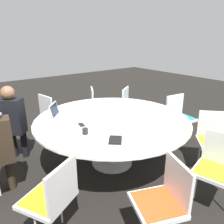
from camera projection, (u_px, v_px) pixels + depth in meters
name	position (u px, v px, depth m)	size (l,w,h in m)	color
ground_plane	(112.00, 162.00, 3.50)	(16.00, 16.00, 0.00)	black
conference_table	(112.00, 123.00, 3.27)	(2.28, 2.28, 0.76)	#B7B7BC
chair_2	(52.00, 195.00, 2.02)	(0.58, 0.59, 0.87)	silver
chair_3	(164.00, 197.00, 1.99)	(0.56, 0.55, 0.87)	silver
chair_4	(217.00, 164.00, 2.50)	(0.53, 0.51, 0.87)	silver
chair_5	(213.00, 137.00, 3.18)	(0.61, 0.61, 0.87)	silver
chair_6	(179.00, 114.00, 4.08)	(0.47, 0.49, 0.87)	silver
chair_7	(131.00, 104.00, 4.67)	(0.59, 0.60, 0.87)	silver
chair_8	(98.00, 104.00, 4.70)	(0.59, 0.58, 0.87)	silver
chair_9	(52.00, 112.00, 4.21)	(0.51, 0.49, 0.87)	silver
person_0	(12.00, 118.00, 3.37)	(0.40, 0.42, 1.22)	black
laptop	(59.00, 114.00, 3.28)	(0.39, 0.39, 0.21)	silver
spiral_notebook	(115.00, 140.00, 2.55)	(0.26, 0.25, 0.02)	black
coffee_cup	(85.00, 131.00, 2.72)	(0.07, 0.07, 0.08)	black
cell_phone	(81.00, 125.00, 3.00)	(0.15, 0.10, 0.01)	black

